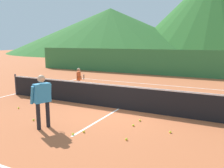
{
  "coord_description": "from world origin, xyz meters",
  "views": [
    {
      "loc": [
        3.87,
        -8.25,
        2.66
      ],
      "look_at": [
        -0.22,
        -0.17,
        1.03
      ],
      "focal_mm": 37.71,
      "sensor_mm": 36.0,
      "label": 1
    }
  ],
  "objects_px": {
    "tennis_net": "(119,97)",
    "tennis_ball_4": "(126,139)",
    "tennis_ball_2": "(140,120)",
    "tennis_ball_5": "(73,134)",
    "student_0": "(79,77)",
    "tennis_ball_1": "(170,132)",
    "tennis_ball_3": "(133,125)",
    "tennis_ball_0": "(34,120)",
    "tennis_ball_9": "(84,132)",
    "tennis_ball_6": "(19,108)",
    "instructor": "(42,97)"
  },
  "relations": [
    {
      "from": "tennis_net",
      "to": "tennis_ball_4",
      "type": "bearing_deg",
      "value": -60.88
    },
    {
      "from": "tennis_net",
      "to": "tennis_ball_2",
      "type": "distance_m",
      "value": 1.71
    },
    {
      "from": "tennis_ball_2",
      "to": "tennis_ball_5",
      "type": "distance_m",
      "value": 2.4
    },
    {
      "from": "tennis_net",
      "to": "student_0",
      "type": "relative_size",
      "value": 9.15
    },
    {
      "from": "tennis_ball_2",
      "to": "student_0",
      "type": "bearing_deg",
      "value": 146.0
    },
    {
      "from": "student_0",
      "to": "tennis_ball_2",
      "type": "bearing_deg",
      "value": -34.0
    },
    {
      "from": "tennis_ball_2",
      "to": "tennis_ball_4",
      "type": "distance_m",
      "value": 1.66
    },
    {
      "from": "tennis_ball_1",
      "to": "tennis_ball_3",
      "type": "relative_size",
      "value": 1.0
    },
    {
      "from": "tennis_ball_0",
      "to": "tennis_ball_3",
      "type": "bearing_deg",
      "value": 17.91
    },
    {
      "from": "tennis_ball_4",
      "to": "tennis_ball_9",
      "type": "distance_m",
      "value": 1.35
    },
    {
      "from": "tennis_ball_3",
      "to": "tennis_ball_9",
      "type": "distance_m",
      "value": 1.6
    },
    {
      "from": "tennis_ball_4",
      "to": "tennis_ball_6",
      "type": "height_order",
      "value": "same"
    },
    {
      "from": "tennis_ball_6",
      "to": "tennis_ball_9",
      "type": "bearing_deg",
      "value": -13.88
    },
    {
      "from": "tennis_ball_6",
      "to": "tennis_net",
      "type": "bearing_deg",
      "value": 26.68
    },
    {
      "from": "tennis_ball_0",
      "to": "tennis_ball_4",
      "type": "relative_size",
      "value": 1.0
    },
    {
      "from": "tennis_ball_0",
      "to": "tennis_ball_1",
      "type": "height_order",
      "value": "same"
    },
    {
      "from": "student_0",
      "to": "tennis_ball_5",
      "type": "xyz_separation_m",
      "value": [
        3.32,
        -5.13,
        -0.73
      ]
    },
    {
      "from": "tennis_ball_1",
      "to": "tennis_ball_2",
      "type": "bearing_deg",
      "value": 153.48
    },
    {
      "from": "tennis_ball_1",
      "to": "tennis_ball_4",
      "type": "relative_size",
      "value": 1.0
    },
    {
      "from": "student_0",
      "to": "tennis_ball_9",
      "type": "height_order",
      "value": "student_0"
    },
    {
      "from": "tennis_ball_4",
      "to": "tennis_ball_6",
      "type": "distance_m",
      "value": 5.17
    },
    {
      "from": "tennis_ball_0",
      "to": "tennis_ball_6",
      "type": "height_order",
      "value": "same"
    },
    {
      "from": "tennis_ball_5",
      "to": "tennis_ball_4",
      "type": "bearing_deg",
      "value": 13.44
    },
    {
      "from": "student_0",
      "to": "tennis_ball_0",
      "type": "distance_m",
      "value": 4.97
    },
    {
      "from": "student_0",
      "to": "tennis_ball_3",
      "type": "distance_m",
      "value": 5.94
    },
    {
      "from": "tennis_ball_2",
      "to": "tennis_ball_6",
      "type": "xyz_separation_m",
      "value": [
        -4.88,
        -0.78,
        0.0
      ]
    },
    {
      "from": "tennis_net",
      "to": "instructor",
      "type": "bearing_deg",
      "value": -111.89
    },
    {
      "from": "tennis_net",
      "to": "tennis_ball_2",
      "type": "height_order",
      "value": "tennis_net"
    },
    {
      "from": "instructor",
      "to": "tennis_ball_9",
      "type": "height_order",
      "value": "instructor"
    },
    {
      "from": "student_0",
      "to": "tennis_ball_3",
      "type": "bearing_deg",
      "value": -38.53
    },
    {
      "from": "tennis_ball_0",
      "to": "tennis_ball_1",
      "type": "relative_size",
      "value": 1.0
    },
    {
      "from": "tennis_ball_3",
      "to": "tennis_ball_2",
      "type": "bearing_deg",
      "value": 87.79
    },
    {
      "from": "student_0",
      "to": "tennis_ball_0",
      "type": "xyz_separation_m",
      "value": [
        1.38,
        -4.72,
        -0.73
      ]
    },
    {
      "from": "tennis_ball_6",
      "to": "tennis_ball_4",
      "type": "bearing_deg",
      "value": -9.64
    },
    {
      "from": "tennis_ball_1",
      "to": "tennis_ball_5",
      "type": "relative_size",
      "value": 1.0
    },
    {
      "from": "tennis_net",
      "to": "tennis_ball_4",
      "type": "distance_m",
      "value": 3.1
    },
    {
      "from": "tennis_ball_4",
      "to": "tennis_ball_5",
      "type": "xyz_separation_m",
      "value": [
        -1.52,
        -0.36,
        0.0
      ]
    },
    {
      "from": "tennis_ball_0",
      "to": "tennis_ball_2",
      "type": "relative_size",
      "value": 1.0
    },
    {
      "from": "tennis_ball_0",
      "to": "tennis_ball_2",
      "type": "distance_m",
      "value": 3.62
    },
    {
      "from": "tennis_ball_0",
      "to": "tennis_ball_5",
      "type": "bearing_deg",
      "value": -12.03
    },
    {
      "from": "tennis_ball_1",
      "to": "tennis_ball_6",
      "type": "relative_size",
      "value": 1.0
    },
    {
      "from": "student_0",
      "to": "tennis_ball_2",
      "type": "distance_m",
      "value": 5.63
    },
    {
      "from": "student_0",
      "to": "tennis_ball_2",
      "type": "height_order",
      "value": "student_0"
    },
    {
      "from": "tennis_ball_1",
      "to": "tennis_ball_9",
      "type": "bearing_deg",
      "value": -153.94
    },
    {
      "from": "tennis_ball_0",
      "to": "tennis_ball_9",
      "type": "relative_size",
      "value": 1.0
    },
    {
      "from": "tennis_ball_6",
      "to": "tennis_ball_0",
      "type": "bearing_deg",
      "value": -26.57
    },
    {
      "from": "tennis_net",
      "to": "tennis_ball_4",
      "type": "height_order",
      "value": "tennis_net"
    },
    {
      "from": "tennis_net",
      "to": "tennis_ball_3",
      "type": "distance_m",
      "value": 2.07
    },
    {
      "from": "tennis_ball_9",
      "to": "tennis_net",
      "type": "bearing_deg",
      "value": 93.04
    },
    {
      "from": "instructor",
      "to": "tennis_ball_2",
      "type": "relative_size",
      "value": 24.65
    }
  ]
}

